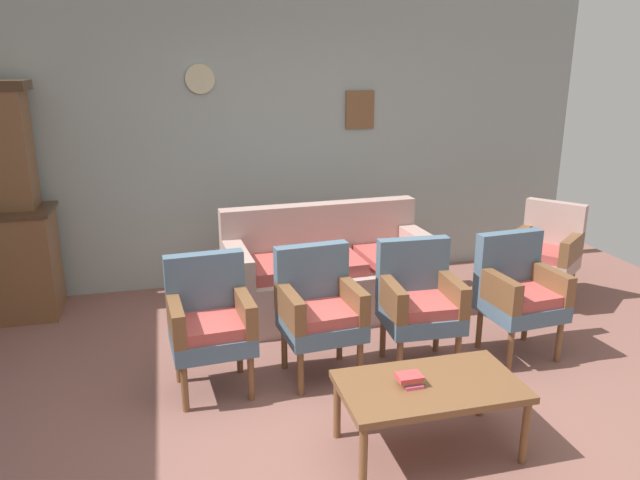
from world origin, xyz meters
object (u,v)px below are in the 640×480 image
(armchair_by_doorway, at_px, (419,299))
(armchair_row_middle, at_px, (518,290))
(coffee_table, at_px, (430,390))
(book_stack_on_table, at_px, (410,379))
(wingback_chair_by_fireplace, at_px, (547,249))
(armchair_near_cabinet, at_px, (210,319))
(armchair_near_couch_end, at_px, (319,307))
(floral_couch, at_px, (329,275))

(armchair_by_doorway, height_order, armchair_row_middle, same)
(armchair_by_doorway, height_order, coffee_table, armchair_by_doorway)
(book_stack_on_table, bearing_deg, armchair_row_middle, 37.06)
(armchair_by_doorway, xyz_separation_m, book_stack_on_table, (-0.46, -0.95, -0.05))
(wingback_chair_by_fireplace, bearing_deg, coffee_table, -137.34)
(armchair_row_middle, bearing_deg, armchair_by_doorway, 178.46)
(coffee_table, distance_m, book_stack_on_table, 0.14)
(armchair_row_middle, relative_size, wingback_chair_by_fireplace, 1.00)
(coffee_table, xyz_separation_m, book_stack_on_table, (-0.11, 0.01, 0.08))
(armchair_near_cabinet, relative_size, armchair_near_couch_end, 1.00)
(floral_couch, height_order, armchair_by_doorway, same)
(armchair_near_couch_end, bearing_deg, floral_couch, 71.11)
(floral_couch, bearing_deg, wingback_chair_by_fireplace, -8.28)
(armchair_row_middle, bearing_deg, wingback_chair_by_fireplace, 45.99)
(book_stack_on_table, bearing_deg, floral_couch, 87.27)
(floral_couch, height_order, coffee_table, floral_couch)
(floral_couch, height_order, armchair_row_middle, same)
(armchair_near_couch_end, relative_size, armchair_by_doorway, 1.00)
(armchair_by_doorway, bearing_deg, armchair_near_couch_end, 177.19)
(armchair_near_couch_end, xyz_separation_m, book_stack_on_table, (0.26, -0.99, -0.05))
(floral_couch, relative_size, armchair_row_middle, 2.01)
(coffee_table, height_order, book_stack_on_table, book_stack_on_table)
(armchair_near_couch_end, bearing_deg, armchair_near_cabinet, -179.10)
(floral_couch, relative_size, book_stack_on_table, 12.14)
(armchair_near_couch_end, xyz_separation_m, armchair_row_middle, (1.50, -0.06, 0.00))
(floral_couch, height_order, wingback_chair_by_fireplace, same)
(wingback_chair_by_fireplace, bearing_deg, armchair_by_doorway, -152.92)
(armchair_near_cabinet, bearing_deg, wingback_chair_by_fireplace, 14.46)
(armchair_row_middle, xyz_separation_m, book_stack_on_table, (-1.23, -0.93, -0.05))
(floral_couch, distance_m, armchair_near_couch_end, 1.12)
(floral_couch, distance_m, book_stack_on_table, 2.05)
(armchair_near_cabinet, bearing_deg, floral_couch, 44.13)
(wingback_chair_by_fireplace, distance_m, coffee_table, 2.61)
(floral_couch, xyz_separation_m, coffee_table, (0.02, -2.05, 0.05))
(armchair_by_doorway, relative_size, book_stack_on_table, 6.04)
(book_stack_on_table, bearing_deg, armchair_near_couch_end, 104.87)
(armchair_near_couch_end, relative_size, coffee_table, 0.90)
(armchair_near_cabinet, height_order, armchair_by_doorway, same)
(armchair_row_middle, bearing_deg, coffee_table, -139.95)
(armchair_row_middle, relative_size, book_stack_on_table, 6.04)
(floral_couch, xyz_separation_m, armchair_near_cabinet, (-1.10, -1.06, 0.17))
(armchair_by_doorway, distance_m, wingback_chair_by_fireplace, 1.77)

